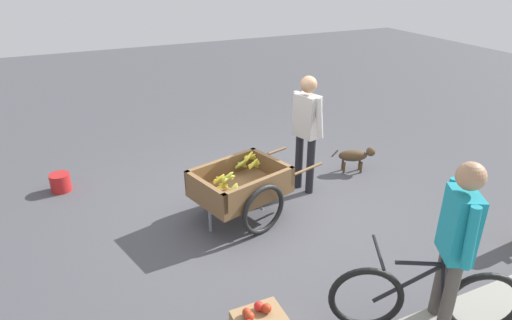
{
  "coord_description": "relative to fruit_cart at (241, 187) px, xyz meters",
  "views": [
    {
      "loc": [
        2.21,
        4.53,
        3.06
      ],
      "look_at": [
        0.16,
        0.03,
        0.75
      ],
      "focal_mm": 30.95,
      "sensor_mm": 36.0,
      "label": 1
    }
  ],
  "objects": [
    {
      "name": "fruit_cart",
      "position": [
        0.0,
        0.0,
        0.0
      ],
      "size": [
        1.8,
        1.19,
        0.72
      ],
      "color": "brown",
      "rests_on": "ground"
    },
    {
      "name": "ground_plane",
      "position": [
        -0.39,
        -0.07,
        -0.44
      ],
      "size": [
        24.0,
        24.0,
        0.0
      ],
      "primitive_type": "plane",
      "color": "#47474C"
    },
    {
      "name": "vendor_person",
      "position": [
        -1.1,
        -0.32,
        0.56
      ],
      "size": [
        0.29,
        0.57,
        1.65
      ],
      "color": "black",
      "rests_on": "ground"
    },
    {
      "name": "bicycle",
      "position": [
        -0.73,
        2.38,
        -0.09
      ],
      "size": [
        1.49,
        0.84,
        0.85
      ],
      "color": "black",
      "rests_on": "ground"
    },
    {
      "name": "cyclist_person",
      "position": [
        -0.87,
        2.45,
        0.57
      ],
      "size": [
        0.34,
        0.5,
        1.67
      ],
      "color": "#4C4742",
      "rests_on": "ground"
    },
    {
      "name": "plastic_bucket",
      "position": [
        2.06,
        -1.72,
        -0.31
      ],
      "size": [
        0.28,
        0.28,
        0.26
      ],
      "primitive_type": "cylinder",
      "color": "#B21E1E",
      "rests_on": "ground"
    },
    {
      "name": "dog",
      "position": [
        -2.11,
        -0.49,
        -0.17
      ],
      "size": [
        0.63,
        0.34,
        0.4
      ],
      "color": "#4C3823",
      "rests_on": "ground"
    }
  ]
}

